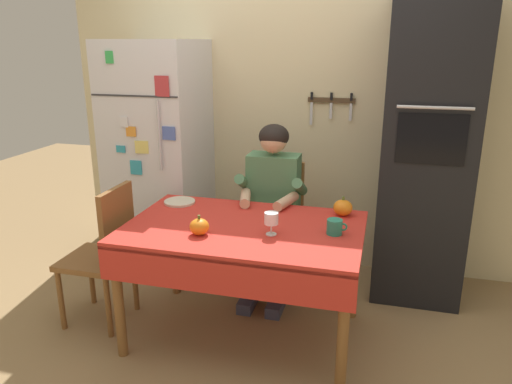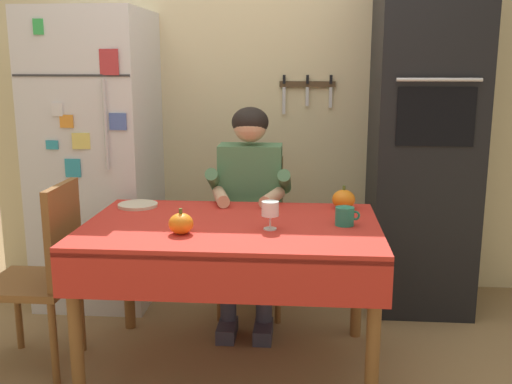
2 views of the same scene
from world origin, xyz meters
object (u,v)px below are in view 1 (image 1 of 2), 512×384
at_px(dining_table, 243,240).
at_px(seated_person, 271,197).
at_px(wine_glass, 271,219).
at_px(serving_tray, 180,202).
at_px(chair_left_side, 106,250).
at_px(coffee_mug, 335,227).
at_px(refrigerator, 160,158).
at_px(chair_behind_person, 277,219).
at_px(pumpkin_large, 343,208).
at_px(pumpkin_medium, 199,227).
at_px(wall_oven, 426,152).

bearing_deg(dining_table, seated_person, 87.07).
distance_m(wine_glass, serving_tray, 0.83).
height_order(chair_left_side, coffee_mug, chair_left_side).
bearing_deg(dining_table, coffee_mug, 3.24).
xyz_separation_m(seated_person, wine_glass, (0.16, -0.67, 0.10)).
bearing_deg(refrigerator, serving_tray, -54.03).
bearing_deg(dining_table, chair_behind_person, 87.77).
distance_m(seated_person, coffee_mug, 0.76).
relative_size(pumpkin_large, pumpkin_medium, 1.06).
distance_m(chair_behind_person, chair_left_side, 1.26).
distance_m(wall_oven, wine_glass, 1.33).
bearing_deg(pumpkin_medium, pumpkin_large, 35.30).
xyz_separation_m(wall_oven, seated_person, (-1.02, -0.32, -0.31)).
xyz_separation_m(seated_person, coffee_mug, (0.50, -0.57, 0.05)).
xyz_separation_m(refrigerator, wine_glass, (1.14, -0.95, -0.07)).
distance_m(seated_person, chair_left_side, 1.16).
bearing_deg(seated_person, refrigerator, 164.11).
xyz_separation_m(wall_oven, serving_tray, (-1.59, -0.61, -0.30)).
height_order(chair_behind_person, coffee_mug, chair_behind_person).
xyz_separation_m(refrigerator, pumpkin_medium, (0.75, -1.06, -0.11)).
distance_m(seated_person, wine_glass, 0.70).
bearing_deg(pumpkin_large, chair_left_side, -164.31).
distance_m(coffee_mug, pumpkin_large, 0.33).
distance_m(seated_person, pumpkin_large, 0.58).
xyz_separation_m(coffee_mug, pumpkin_large, (0.01, 0.33, 0.01)).
relative_size(refrigerator, pumpkin_large, 14.65).
xyz_separation_m(wine_glass, pumpkin_large, (0.36, 0.43, -0.04)).
xyz_separation_m(chair_behind_person, pumpkin_medium, (-0.23, -0.97, 0.28)).
distance_m(chair_left_side, pumpkin_large, 1.53).
relative_size(chair_left_side, serving_tray, 4.44).
bearing_deg(refrigerator, pumpkin_medium, -54.74).
distance_m(dining_table, serving_tray, 0.63).
xyz_separation_m(pumpkin_large, serving_tray, (-1.09, -0.04, -0.04)).
bearing_deg(wall_oven, coffee_mug, -119.99).
relative_size(refrigerator, seated_person, 1.45).
height_order(chair_left_side, pumpkin_medium, chair_left_side).
bearing_deg(pumpkin_large, pumpkin_medium, -144.70).
relative_size(dining_table, serving_tray, 6.69).
height_order(wine_glass, pumpkin_large, wine_glass).
bearing_deg(pumpkin_medium, wine_glass, 14.95).
bearing_deg(coffee_mug, dining_table, -176.76).
height_order(refrigerator, wine_glass, refrigerator).
bearing_deg(pumpkin_large, serving_tray, -177.83).
height_order(dining_table, pumpkin_large, pumpkin_large).
bearing_deg(chair_behind_person, chair_left_side, -137.88).
height_order(chair_left_side, pumpkin_large, chair_left_side).
height_order(dining_table, pumpkin_medium, pumpkin_medium).
relative_size(wall_oven, serving_tray, 10.04).
bearing_deg(dining_table, refrigerator, 137.09).
relative_size(wall_oven, pumpkin_medium, 18.05).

